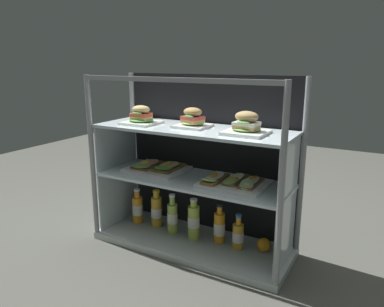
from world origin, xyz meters
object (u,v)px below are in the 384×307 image
juice_bottle_back_left (194,221)px  orange_fruit_beside_bottles (264,245)px  juice_bottle_back_right (138,209)px  juice_bottle_front_second (157,211)px  juice_bottle_front_right_end (219,227)px  juice_bottle_tucked_behind (238,235)px  open_sandwich_tray_left_of_center (233,182)px  juice_bottle_front_left_end (172,217)px  plated_roll_sandwich_left_of_center (246,126)px  plated_roll_sandwich_mid_right (141,117)px  plated_roll_sandwich_far_right (193,120)px  open_sandwich_tray_center (157,167)px

juice_bottle_back_left → orange_fruit_beside_bottles: bearing=7.9°
juice_bottle_back_right → juice_bottle_front_second: size_ratio=0.95×
juice_bottle_front_right_end → juice_bottle_tucked_behind: (0.12, -0.02, -0.01)m
open_sandwich_tray_left_of_center → juice_bottle_front_left_end: size_ratio=1.39×
plated_roll_sandwich_left_of_center → juice_bottle_front_second: 0.85m
plated_roll_sandwich_mid_right → open_sandwich_tray_left_of_center: plated_roll_sandwich_mid_right is taller
plated_roll_sandwich_mid_right → juice_bottle_tucked_behind: (0.59, 0.07, -0.62)m
juice_bottle_front_left_end → juice_bottle_front_right_end: size_ratio=1.05×
open_sandwich_tray_left_of_center → juice_bottle_back_left: bearing=175.2°
plated_roll_sandwich_left_of_center → open_sandwich_tray_left_of_center: size_ratio=0.60×
plated_roll_sandwich_left_of_center → open_sandwich_tray_left_of_center: (-0.07, 0.02, -0.31)m
plated_roll_sandwich_far_right → open_sandwich_tray_left_of_center: (0.26, -0.02, -0.31)m
open_sandwich_tray_left_of_center → juice_bottle_front_second: open_sandwich_tray_left_of_center is taller
open_sandwich_tray_left_of_center → orange_fruit_beside_bottles: bearing=25.9°
plated_roll_sandwich_left_of_center → orange_fruit_beside_bottles: 0.68m
juice_bottle_back_right → orange_fruit_beside_bottles: 0.83m
juice_bottle_back_right → juice_bottle_front_left_end: (0.27, -0.01, 0.01)m
juice_bottle_back_right → juice_bottle_front_second: 0.14m
plated_roll_sandwich_mid_right → juice_bottle_back_left: plated_roll_sandwich_mid_right is taller
plated_roll_sandwich_far_right → juice_bottle_front_right_end: (0.15, 0.04, -0.61)m
plated_roll_sandwich_far_right → juice_bottle_back_left: 0.60m
plated_roll_sandwich_mid_right → juice_bottle_front_second: size_ratio=0.81×
open_sandwich_tray_center → juice_bottle_front_right_end: bearing=3.5°
plated_roll_sandwich_far_right → open_sandwich_tray_center: bearing=177.4°
plated_roll_sandwich_left_of_center → orange_fruit_beside_bottles: size_ratio=2.75×
plated_roll_sandwich_left_of_center → juice_bottle_tucked_behind: size_ratio=1.03×
juice_bottle_back_left → plated_roll_sandwich_left_of_center: bearing=-6.9°
plated_roll_sandwich_mid_right → plated_roll_sandwich_left_of_center: plated_roll_sandwich_left_of_center is taller
plated_roll_sandwich_left_of_center → juice_bottle_tucked_behind: 0.63m
juice_bottle_front_left_end → juice_bottle_front_right_end: juice_bottle_front_left_end is taller
plated_roll_sandwich_far_right → juice_bottle_back_left: (0.01, 0.00, -0.60)m
juice_bottle_front_left_end → juice_bottle_back_left: bearing=-0.4°
plated_roll_sandwich_left_of_center → open_sandwich_tray_center: bearing=175.2°
plated_roll_sandwich_mid_right → juice_bottle_tucked_behind: plated_roll_sandwich_mid_right is taller
plated_roll_sandwich_far_right → orange_fruit_beside_bottles: plated_roll_sandwich_far_right is taller
open_sandwich_tray_center → juice_bottle_back_right: bearing=177.9°
juice_bottle_back_right → open_sandwich_tray_left_of_center: bearing=-3.1°
juice_bottle_back_left → orange_fruit_beside_bottles: (0.40, 0.06, -0.07)m
juice_bottle_back_right → juice_bottle_front_right_end: (0.57, 0.02, -0.00)m
juice_bottle_front_right_end → juice_bottle_back_left: bearing=-166.6°
plated_roll_sandwich_left_of_center → juice_bottle_back_left: 0.67m
plated_roll_sandwich_mid_right → juice_bottle_front_left_end: plated_roll_sandwich_mid_right is taller
juice_bottle_front_right_end → juice_bottle_tucked_behind: 0.12m
open_sandwich_tray_center → orange_fruit_beside_bottles: size_ratio=4.56×
open_sandwich_tray_left_of_center → juice_bottle_back_right: size_ratio=1.51×
plated_roll_sandwich_far_right → plated_roll_sandwich_left_of_center: bearing=-6.5°
open_sandwich_tray_center → juice_bottle_back_left: (0.26, -0.01, -0.29)m
plated_roll_sandwich_mid_right → plated_roll_sandwich_far_right: (0.31, 0.05, 0.00)m
juice_bottle_back_left → juice_bottle_tucked_behind: size_ratio=1.22×
plated_roll_sandwich_far_right → juice_bottle_front_right_end: size_ratio=0.76×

